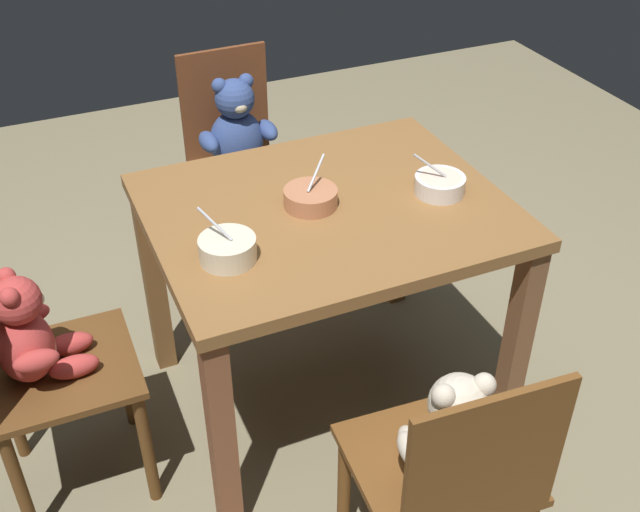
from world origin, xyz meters
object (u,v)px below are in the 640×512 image
teddy_chair_near_front (451,457)px  porridge_bowl_cream_near_left (228,249)px  dining_table (327,239)px  teddy_chair_near_left (31,351)px  teddy_chair_far_center (239,153)px  porridge_bowl_white_near_right (440,184)px  porridge_bowl_terracotta_center (311,197)px

teddy_chair_near_front → porridge_bowl_cream_near_left: size_ratio=5.62×
teddy_chair_near_front → porridge_bowl_cream_near_left: (-0.31, 0.63, 0.27)m
dining_table → teddy_chair_near_left: size_ratio=1.08×
teddy_chair_far_center → porridge_bowl_cream_near_left: teddy_chair_far_center is taller
dining_table → porridge_bowl_white_near_right: porridge_bowl_white_near_right is taller
dining_table → teddy_chair_far_center: bearing=91.5°
porridge_bowl_cream_near_left → teddy_chair_near_left: bearing=167.6°
teddy_chair_far_center → porridge_bowl_terracotta_center: size_ratio=5.90×
teddy_chair_near_front → porridge_bowl_terracotta_center: porridge_bowl_terracotta_center is taller
teddy_chair_far_center → porridge_bowl_cream_near_left: 0.99m
teddy_chair_near_front → teddy_chair_far_center: size_ratio=0.92×
porridge_bowl_cream_near_left → teddy_chair_far_center: bearing=70.3°
dining_table → teddy_chair_far_center: (-0.02, 0.76, -0.08)m
teddy_chair_far_center → teddy_chair_near_left: bearing=-48.5°
dining_table → teddy_chair_near_front: 0.78m
porridge_bowl_terracotta_center → porridge_bowl_cream_near_left: bearing=-152.2°
teddy_chair_near_front → teddy_chair_far_center: (0.01, 1.54, 0.03)m
dining_table → teddy_chair_near_front: bearing=-92.3°
teddy_chair_near_left → teddy_chair_near_front: bearing=-41.0°
dining_table → porridge_bowl_cream_near_left: size_ratio=6.77×
dining_table → teddy_chair_near_front: teddy_chair_near_front is taller
porridge_bowl_terracotta_center → porridge_bowl_white_near_right: size_ratio=1.02×
teddy_chair_far_center → porridge_bowl_white_near_right: size_ratio=6.04×
teddy_chair_far_center → dining_table: bearing=0.2°
teddy_chair_near_front → porridge_bowl_cream_near_left: porridge_bowl_cream_near_left is taller
porridge_bowl_terracotta_center → porridge_bowl_white_near_right: (0.38, -0.08, 0.00)m
teddy_chair_near_left → porridge_bowl_cream_near_left: size_ratio=6.25×
dining_table → teddy_chair_far_center: size_ratio=1.11×
dining_table → porridge_bowl_terracotta_center: (-0.04, 0.02, 0.15)m
dining_table → porridge_bowl_cream_near_left: bearing=-157.8°
dining_table → porridge_bowl_terracotta_center: 0.15m
porridge_bowl_cream_near_left → porridge_bowl_white_near_right: 0.68m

